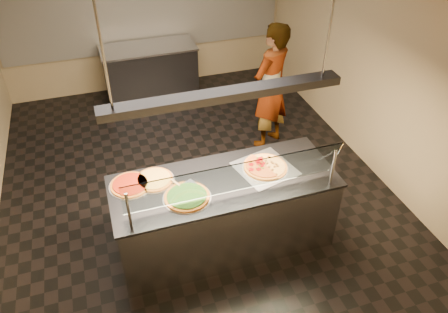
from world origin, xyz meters
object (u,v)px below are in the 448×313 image
object	(u,v)px
pizza_spatula	(181,183)
heat_lamp_housing	(224,95)
perforated_tray	(265,168)
half_pizza_sausage	(275,164)
pizza_spinach	(187,196)
pizza_cheese	(154,179)
pizza_tomato	(130,184)
prep_table	(150,72)
sneeze_guard	(235,179)
worker	(271,87)
half_pizza_pepperoni	(255,168)
serving_counter	(224,212)

from	to	relation	value
pizza_spatula	heat_lamp_housing	bearing A→B (deg)	-8.76
perforated_tray	half_pizza_sausage	distance (m)	0.11
pizza_spinach	pizza_spatula	size ratio (longest dim) A/B	1.95
pizza_cheese	pizza_tomato	bearing A→B (deg)	-178.07
pizza_spinach	prep_table	distance (m)	3.96
sneeze_guard	pizza_spinach	distance (m)	0.56
sneeze_guard	worker	xyz separation A→B (m)	(1.27, 2.08, -0.28)
pizza_tomato	prep_table	world-z (taller)	pizza_tomato
half_pizza_sausage	heat_lamp_housing	distance (m)	1.16
half_pizza_sausage	prep_table	bearing A→B (deg)	101.23
half_pizza_pepperoni	prep_table	world-z (taller)	half_pizza_pepperoni
serving_counter	half_pizza_sausage	size ratio (longest dim) A/B	4.68
serving_counter	pizza_tomato	distance (m)	1.09
half_pizza_pepperoni	worker	size ratio (longest dim) A/B	0.27
worker	perforated_tray	bearing A→B (deg)	34.30
pizza_spinach	pizza_cheese	xyz separation A→B (m)	(-0.26, 0.37, -0.00)
pizza_tomato	worker	world-z (taller)	worker
half_pizza_pepperoni	pizza_tomato	bearing A→B (deg)	172.90
half_pizza_sausage	worker	distance (m)	1.81
serving_counter	prep_table	bearing A→B (deg)	92.11
pizza_spatula	pizza_tomato	bearing A→B (deg)	162.92
serving_counter	worker	world-z (taller)	worker
sneeze_guard	prep_table	size ratio (longest dim) A/B	1.33
half_pizza_pepperoni	half_pizza_sausage	distance (m)	0.23
half_pizza_pepperoni	heat_lamp_housing	distance (m)	1.06
prep_table	heat_lamp_housing	bearing A→B (deg)	-87.89
serving_counter	pizza_spatula	bearing A→B (deg)	171.24
sneeze_guard	perforated_tray	size ratio (longest dim) A/B	3.14
pizza_cheese	prep_table	world-z (taller)	pizza_cheese
pizza_tomato	heat_lamp_housing	distance (m)	1.40
pizza_spinach	pizza_tomato	size ratio (longest dim) A/B	1.12
perforated_tray	half_pizza_pepperoni	bearing A→B (deg)	179.44
pizza_spatula	serving_counter	bearing A→B (deg)	-8.76
sneeze_guard	perforated_tray	world-z (taller)	sneeze_guard
pizza_tomato	pizza_spatula	xyz separation A→B (m)	(0.50, -0.15, 0.01)
pizza_spinach	pizza_tomato	bearing A→B (deg)	144.81
sneeze_guard	pizza_spinach	world-z (taller)	sneeze_guard
pizza_spinach	prep_table	size ratio (longest dim) A/B	0.30
perforated_tray	prep_table	world-z (taller)	perforated_tray
serving_counter	worker	xyz separation A→B (m)	(1.27, 1.74, 0.48)
sneeze_guard	perforated_tray	xyz separation A→B (m)	(0.49, 0.40, -0.29)
prep_table	worker	distance (m)	2.52
perforated_tray	worker	bearing A→B (deg)	65.14
half_pizza_sausage	heat_lamp_housing	size ratio (longest dim) A/B	0.22
pizza_cheese	worker	distance (m)	2.48
perforated_tray	pizza_spinach	xyz separation A→B (m)	(-0.93, -0.20, 0.01)
prep_table	heat_lamp_housing	size ratio (longest dim) A/B	0.70
pizza_spinach	prep_table	world-z (taller)	pizza_spinach
half_pizza_sausage	pizza_tomato	size ratio (longest dim) A/B	1.16
perforated_tray	pizza_tomato	xyz separation A→B (m)	(-1.44, 0.17, 0.01)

